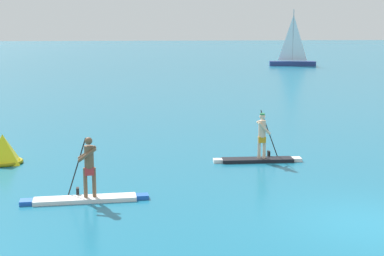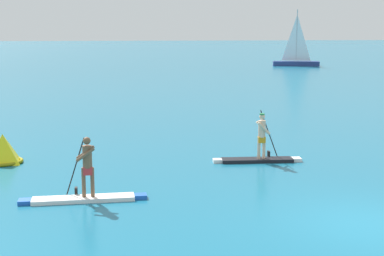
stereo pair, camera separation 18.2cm
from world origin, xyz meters
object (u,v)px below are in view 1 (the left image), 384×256
at_px(paddleboarder_mid_center, 259,152).
at_px(race_marker_buoy, 3,151).
at_px(sailboat_right_horizon, 292,59).
at_px(paddleboarder_near_left, 86,188).

distance_m(paddleboarder_mid_center, race_marker_buoy, 9.19).
bearing_deg(sailboat_right_horizon, paddleboarder_mid_center, -96.16).
relative_size(race_marker_buoy, sailboat_right_horizon, 0.22).
relative_size(paddleboarder_near_left, paddleboarder_mid_center, 1.10).
distance_m(paddleboarder_near_left, race_marker_buoy, 5.96).
distance_m(paddleboarder_near_left, paddleboarder_mid_center, 7.30).
distance_m(paddleboarder_near_left, sailboat_right_horizon, 61.83).
bearing_deg(paddleboarder_near_left, paddleboarder_mid_center, -147.80).
distance_m(paddleboarder_mid_center, sailboat_right_horizon, 55.84).
xyz_separation_m(paddleboarder_mid_center, race_marker_buoy, (-9.14, 0.95, 0.10)).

